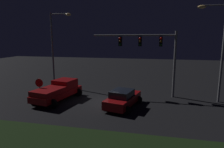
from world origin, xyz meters
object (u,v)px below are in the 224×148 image
street_lamp_right (218,42)px  stop_sign (39,86)px  traffic_signal_gantry (150,48)px  pickup_truck (59,90)px  car_sedan (123,98)px  street_lamp_left (56,41)px

street_lamp_right → stop_sign: (-15.53, -3.71, -3.89)m
street_lamp_right → stop_sign: street_lamp_right is taller
traffic_signal_gantry → street_lamp_right: 6.03m
traffic_signal_gantry → stop_sign: bearing=-155.1°
pickup_truck → car_sedan: pickup_truck is taller
traffic_signal_gantry → street_lamp_right: (5.95, -0.74, 0.56)m
car_sedan → street_lamp_left: street_lamp_left is taller
car_sedan → stop_sign: bearing=106.8°
car_sedan → traffic_signal_gantry: (2.01, 3.96, 4.16)m
pickup_truck → traffic_signal_gantry: size_ratio=0.68×
car_sedan → traffic_signal_gantry: bearing=-13.8°
car_sedan → stop_sign: (-7.56, -0.49, 0.82)m
street_lamp_right → pickup_truck: bearing=-169.6°
street_lamp_right → street_lamp_left: bearing=170.9°
street_lamp_left → street_lamp_right: street_lamp_right is taller
traffic_signal_gantry → street_lamp_left: (-11.15, 2.00, 0.57)m
car_sedan → street_lamp_right: size_ratio=0.54×
pickup_truck → car_sedan: size_ratio=1.21×
car_sedan → traffic_signal_gantry: traffic_signal_gantry is taller
street_lamp_left → stop_sign: size_ratio=3.93×
pickup_truck → street_lamp_right: street_lamp_right is taller
stop_sign → street_lamp_left: bearing=103.7°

